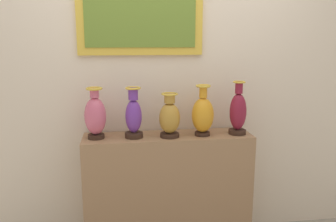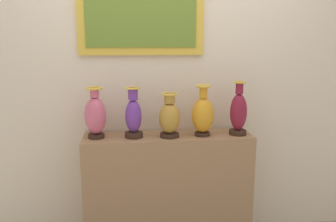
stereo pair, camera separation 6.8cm
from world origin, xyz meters
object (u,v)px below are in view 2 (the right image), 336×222
vase_rose (95,115)px  vase_ochre (169,118)px  vase_violet (133,116)px  vase_burgundy (238,112)px  vase_amber (203,114)px

vase_rose → vase_ochre: vase_rose is taller
vase_violet → vase_burgundy: size_ratio=0.92×
vase_violet → vase_burgundy: vase_burgundy is taller
vase_amber → vase_violet: bearing=178.6°
vase_ochre → vase_burgundy: vase_burgundy is taller
vase_rose → vase_violet: size_ratio=1.00×
vase_rose → vase_ochre: 0.56m
vase_amber → vase_burgundy: (0.29, -0.00, 0.01)m
vase_ochre → vase_burgundy: size_ratio=0.81×
vase_violet → vase_amber: vase_amber is taller
vase_rose → vase_amber: size_ratio=0.98×
vase_ochre → vase_amber: (0.26, 0.01, 0.02)m
vase_ochre → vase_amber: bearing=2.1°
vase_violet → vase_ochre: size_ratio=1.14×
vase_violet → vase_amber: 0.54m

